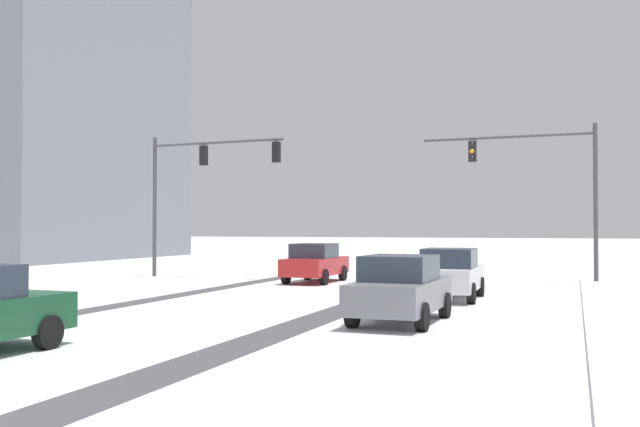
# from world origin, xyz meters

# --- Properties ---
(wheel_track_left_lane) EXTENTS (1.06, 29.44, 0.01)m
(wheel_track_left_lane) POSITION_xyz_m (2.78, 13.38, 0.00)
(wheel_track_left_lane) COLOR #4C4C51
(wheel_track_left_lane) RESTS_ON ground
(wheel_track_right_lane) EXTENTS (0.85, 29.44, 0.01)m
(wheel_track_right_lane) POSITION_xyz_m (-3.73, 13.38, 0.00)
(wheel_track_right_lane) COLOR #4C4C51
(wheel_track_right_lane) RESTS_ON ground
(traffic_signal_near_left) EXTENTS (6.79, 0.63, 6.50)m
(traffic_signal_near_left) POSITION_xyz_m (-7.30, 22.62, 4.68)
(traffic_signal_near_left) COLOR #47474C
(traffic_signal_near_left) RESTS_ON ground
(traffic_signal_near_right) EXTENTS (7.12, 0.43, 6.50)m
(traffic_signal_near_right) POSITION_xyz_m (7.65, 24.83, 4.49)
(traffic_signal_near_right) COLOR #47474C
(traffic_signal_near_right) RESTS_ON ground
(car_red_lead) EXTENTS (1.88, 4.12, 1.62)m
(car_red_lead) POSITION_xyz_m (-1.34, 21.87, 0.82)
(car_red_lead) COLOR red
(car_red_lead) RESTS_ON ground
(car_white_second) EXTENTS (1.90, 4.13, 1.62)m
(car_white_second) POSITION_xyz_m (5.11, 16.72, 0.82)
(car_white_second) COLOR silver
(car_white_second) RESTS_ON ground
(car_grey_third) EXTENTS (1.91, 4.14, 1.62)m
(car_grey_third) POSITION_xyz_m (4.91, 10.75, 0.82)
(car_grey_third) COLOR slate
(car_grey_third) RESTS_ON ground
(office_building_far_left_block) EXTENTS (21.11, 19.80, 22.41)m
(office_building_far_left_block) POSITION_xyz_m (-31.89, 36.93, 11.21)
(office_building_far_left_block) COLOR gray
(office_building_far_left_block) RESTS_ON ground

